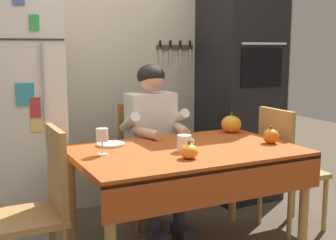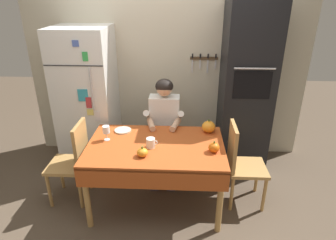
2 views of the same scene
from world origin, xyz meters
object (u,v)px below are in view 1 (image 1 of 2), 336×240
(dining_table, at_px, (187,162))
(seated_person, at_px, (154,133))
(pumpkin_medium, at_px, (189,151))
(chair_right_side, at_px, (285,164))
(refrigerator, at_px, (8,115))
(serving_tray, at_px, (111,144))
(wall_oven, at_px, (240,83))
(pumpkin_small, at_px, (271,136))
(chair_behind_person, at_px, (145,156))
(wine_glass, at_px, (102,136))
(chair_left_side, at_px, (40,203))
(coffee_mug, at_px, (184,143))
(pumpkin_large, at_px, (231,124))

(dining_table, height_order, seated_person, seated_person)
(dining_table, distance_m, pumpkin_medium, 0.27)
(seated_person, distance_m, chair_right_side, 1.01)
(refrigerator, relative_size, serving_tray, 9.67)
(wall_oven, relative_size, pumpkin_small, 17.63)
(pumpkin_medium, distance_m, serving_tray, 0.60)
(pumpkin_medium, bearing_deg, chair_behind_person, 81.17)
(wall_oven, distance_m, chair_right_side, 0.98)
(seated_person, bearing_deg, chair_behind_person, 90.00)
(wine_glass, bearing_deg, dining_table, -10.70)
(chair_right_side, xyz_separation_m, wine_glass, (-1.42, -0.02, 0.34))
(wine_glass, distance_m, serving_tray, 0.27)
(wine_glass, xyz_separation_m, pumpkin_small, (1.10, -0.19, -0.07))
(dining_table, bearing_deg, chair_behind_person, 86.24)
(chair_left_side, bearing_deg, serving_tray, 26.03)
(seated_person, distance_m, serving_tray, 0.53)
(refrigerator, bearing_deg, seated_person, -15.58)
(seated_person, bearing_deg, refrigerator, 164.42)
(refrigerator, xyz_separation_m, chair_left_side, (0.05, -0.81, -0.39))
(pumpkin_small, bearing_deg, wall_oven, 65.26)
(refrigerator, bearing_deg, wine_glass, -61.34)
(chair_behind_person, distance_m, serving_tray, 0.69)
(seated_person, distance_m, coffee_mug, 0.65)
(dining_table, height_order, serving_tray, serving_tray)
(refrigerator, height_order, dining_table, refrigerator)
(wine_glass, distance_m, pumpkin_medium, 0.52)
(seated_person, height_order, chair_right_side, seated_person)
(chair_left_side, relative_size, coffee_mug, 8.02)
(dining_table, xyz_separation_m, chair_right_side, (0.90, 0.11, -0.14))
(dining_table, bearing_deg, pumpkin_large, 31.08)
(seated_person, distance_m, chair_left_side, 1.12)
(dining_table, xyz_separation_m, coffee_mug, (-0.04, -0.04, 0.13))
(coffee_mug, bearing_deg, serving_tray, 135.00)
(chair_behind_person, height_order, pumpkin_medium, chair_behind_person)
(wine_glass, xyz_separation_m, serving_tray, (0.13, 0.22, -0.11))
(chair_behind_person, bearing_deg, serving_tray, -133.12)
(wall_oven, bearing_deg, chair_right_side, -100.46)
(wall_oven, height_order, chair_right_side, wall_oven)
(serving_tray, bearing_deg, pumpkin_small, -22.92)
(refrigerator, xyz_separation_m, coffee_mug, (0.91, -0.92, -0.11))
(wine_glass, bearing_deg, pumpkin_small, -10.02)
(coffee_mug, height_order, pumpkin_large, pumpkin_large)
(chair_behind_person, distance_m, pumpkin_large, 0.74)
(seated_person, relative_size, wine_glass, 7.79)
(wine_glass, bearing_deg, seated_person, 41.40)
(chair_right_side, distance_m, pumpkin_large, 0.50)
(chair_right_side, height_order, pumpkin_large, chair_right_side)
(chair_right_side, bearing_deg, coffee_mug, -170.87)
(pumpkin_small, distance_m, serving_tray, 1.06)
(pumpkin_large, distance_m, pumpkin_small, 0.44)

